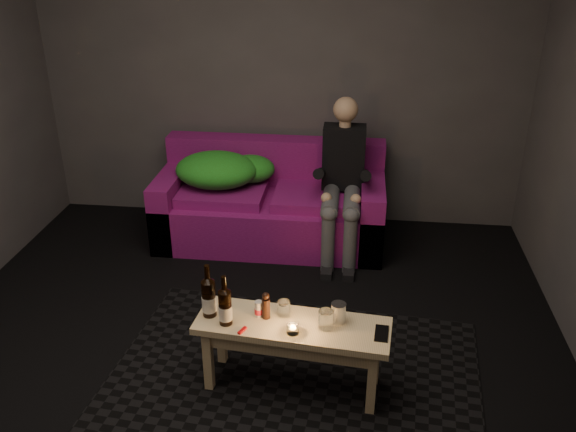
# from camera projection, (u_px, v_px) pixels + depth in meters

# --- Properties ---
(floor) EXTENTS (4.50, 4.50, 0.00)m
(floor) POSITION_uv_depth(u_px,v_px,m) (233.00, 384.00, 3.46)
(floor) COLOR black
(floor) RESTS_ON ground
(room) EXTENTS (4.50, 4.50, 4.50)m
(room) POSITION_uv_depth(u_px,v_px,m) (238.00, 77.00, 3.17)
(room) COLOR silver
(room) RESTS_ON ground
(rug) EXTENTS (2.23, 1.72, 0.01)m
(rug) POSITION_uv_depth(u_px,v_px,m) (293.00, 379.00, 3.50)
(rug) COLOR black
(rug) RESTS_ON floor
(sofa) EXTENTS (1.80, 0.81, 0.77)m
(sofa) POSITION_uv_depth(u_px,v_px,m) (271.00, 206.00, 4.97)
(sofa) COLOR #7F1063
(sofa) RESTS_ON floor
(green_blanket) EXTENTS (0.79, 0.54, 0.27)m
(green_blanket) POSITION_uv_depth(u_px,v_px,m) (222.00, 170.00, 4.87)
(green_blanket) COLOR #318F1A
(green_blanket) RESTS_ON sofa
(person) EXTENTS (0.32, 0.75, 1.20)m
(person) POSITION_uv_depth(u_px,v_px,m) (343.00, 177.00, 4.63)
(person) COLOR black
(person) RESTS_ON sofa
(coffee_table) EXTENTS (1.08, 0.43, 0.43)m
(coffee_table) POSITION_uv_depth(u_px,v_px,m) (293.00, 335.00, 3.30)
(coffee_table) COLOR #D5BB7D
(coffee_table) RESTS_ON rug
(beer_bottle_a) EXTENTS (0.08, 0.08, 0.31)m
(beer_bottle_a) POSITION_uv_depth(u_px,v_px,m) (209.00, 297.00, 3.28)
(beer_bottle_a) COLOR black
(beer_bottle_a) RESTS_ON coffee_table
(beer_bottle_b) EXTENTS (0.07, 0.07, 0.29)m
(beer_bottle_b) POSITION_uv_depth(u_px,v_px,m) (225.00, 306.00, 3.22)
(beer_bottle_b) COLOR black
(beer_bottle_b) RESTS_ON coffee_table
(salt_shaker) EXTENTS (0.05, 0.05, 0.09)m
(salt_shaker) POSITION_uv_depth(u_px,v_px,m) (259.00, 309.00, 3.31)
(salt_shaker) COLOR silver
(salt_shaker) RESTS_ON coffee_table
(pepper_mill) EXTENTS (0.05, 0.05, 0.12)m
(pepper_mill) POSITION_uv_depth(u_px,v_px,m) (266.00, 308.00, 3.29)
(pepper_mill) COLOR black
(pepper_mill) RESTS_ON coffee_table
(tumbler_back) EXTENTS (0.09, 0.09, 0.08)m
(tumbler_back) POSITION_uv_depth(u_px,v_px,m) (284.00, 308.00, 3.32)
(tumbler_back) COLOR white
(tumbler_back) RESTS_ON coffee_table
(tealight) EXTENTS (0.07, 0.07, 0.05)m
(tealight) POSITION_uv_depth(u_px,v_px,m) (293.00, 329.00, 3.18)
(tealight) COLOR white
(tealight) RESTS_ON coffee_table
(tumbler_front) EXTENTS (0.10, 0.10, 0.10)m
(tumbler_front) POSITION_uv_depth(u_px,v_px,m) (326.00, 319.00, 3.21)
(tumbler_front) COLOR white
(tumbler_front) RESTS_ON coffee_table
(steel_cup) EXTENTS (0.11, 0.11, 0.11)m
(steel_cup) POSITION_uv_depth(u_px,v_px,m) (338.00, 313.00, 3.26)
(steel_cup) COLOR silver
(steel_cup) RESTS_ON coffee_table
(smartphone) EXTENTS (0.08, 0.15, 0.01)m
(smartphone) POSITION_uv_depth(u_px,v_px,m) (382.00, 333.00, 3.18)
(smartphone) COLOR black
(smartphone) RESTS_ON coffee_table
(red_lighter) EXTENTS (0.04, 0.07, 0.01)m
(red_lighter) POSITION_uv_depth(u_px,v_px,m) (242.00, 330.00, 3.20)
(red_lighter) COLOR red
(red_lighter) RESTS_ON coffee_table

